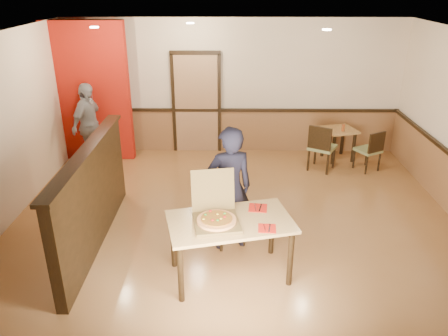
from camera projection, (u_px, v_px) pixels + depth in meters
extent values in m
plane|color=#A77241|center=(236.00, 235.00, 6.51)|extent=(7.00, 7.00, 0.00)
plane|color=black|center=(238.00, 41.00, 5.38)|extent=(7.00, 7.00, 0.00)
plane|color=beige|center=(234.00, 87.00, 9.15)|extent=(7.00, 0.00, 7.00)
cube|color=#8D5F38|center=(234.00, 131.00, 9.50)|extent=(7.00, 0.04, 0.90)
cube|color=black|center=(234.00, 110.00, 9.30)|extent=(7.00, 0.06, 0.06)
cube|color=tan|center=(196.00, 104.00, 9.26)|extent=(0.90, 0.06, 2.10)
cube|color=black|center=(93.00, 199.00, 6.06)|extent=(0.14, 3.00, 1.40)
cube|color=black|center=(86.00, 151.00, 5.77)|extent=(0.20, 3.10, 0.05)
cube|color=#A3160B|center=(90.00, 93.00, 8.72)|extent=(1.60, 0.20, 2.78)
cylinder|color=#FFD4B2|center=(94.00, 27.00, 7.06)|extent=(0.14, 0.14, 0.02)
cylinder|color=#FFD4B2|center=(190.00, 23.00, 7.69)|extent=(0.14, 0.14, 0.02)
cylinder|color=#FFD4B2|center=(327.00, 30.00, 6.75)|extent=(0.14, 0.14, 0.02)
cube|color=tan|center=(230.00, 222.00, 5.33)|extent=(1.67, 1.19, 0.04)
cylinder|color=black|center=(181.00, 274.00, 5.04)|extent=(0.07, 0.07, 0.77)
cylinder|color=black|center=(173.00, 241.00, 5.66)|extent=(0.07, 0.07, 0.77)
cylinder|color=black|center=(290.00, 258.00, 5.32)|extent=(0.07, 0.07, 0.77)
cylinder|color=black|center=(272.00, 229.00, 5.94)|extent=(0.07, 0.07, 0.77)
cube|color=olive|center=(228.00, 216.00, 6.17)|extent=(0.55, 0.55, 0.05)
cube|color=black|center=(223.00, 196.00, 6.24)|extent=(0.38, 0.19, 0.40)
cylinder|color=black|center=(221.00, 240.00, 6.06)|extent=(0.04, 0.04, 0.37)
cylinder|color=black|center=(212.00, 227.00, 6.35)|extent=(0.04, 0.04, 0.37)
cylinder|color=black|center=(244.00, 234.00, 6.18)|extent=(0.04, 0.04, 0.37)
cylinder|color=black|center=(234.00, 223.00, 6.48)|extent=(0.04, 0.04, 0.37)
cube|color=olive|center=(322.00, 147.00, 8.54)|extent=(0.64, 0.64, 0.06)
cube|color=black|center=(320.00, 138.00, 8.27)|extent=(0.41, 0.26, 0.45)
cylinder|color=black|center=(334.00, 158.00, 8.71)|extent=(0.04, 0.04, 0.41)
cylinder|color=black|center=(327.00, 165.00, 8.40)|extent=(0.04, 0.04, 0.41)
cylinder|color=black|center=(315.00, 155.00, 8.89)|extent=(0.04, 0.04, 0.41)
cylinder|color=black|center=(308.00, 161.00, 8.58)|extent=(0.04, 0.04, 0.41)
cube|color=olive|center=(368.00, 150.00, 8.55)|extent=(0.56, 0.56, 0.05)
cube|color=black|center=(377.00, 142.00, 8.31)|extent=(0.36, 0.22, 0.39)
cylinder|color=black|center=(366.00, 157.00, 8.86)|extent=(0.04, 0.04, 0.36)
cylinder|color=black|center=(379.00, 162.00, 8.58)|extent=(0.04, 0.04, 0.36)
cylinder|color=black|center=(354.00, 160.00, 8.71)|extent=(0.04, 0.04, 0.36)
cylinder|color=black|center=(366.00, 166.00, 8.44)|extent=(0.04, 0.04, 0.36)
cube|color=tan|center=(340.00, 130.00, 8.97)|extent=(0.76, 0.76, 0.04)
cylinder|color=black|center=(333.00, 150.00, 8.84)|extent=(0.07, 0.07, 0.62)
cylinder|color=black|center=(323.00, 142.00, 9.25)|extent=(0.07, 0.07, 0.62)
cylinder|color=black|center=(354.00, 148.00, 8.95)|extent=(0.07, 0.07, 0.62)
cylinder|color=black|center=(342.00, 140.00, 9.36)|extent=(0.07, 0.07, 0.62)
imported|color=black|center=(229.00, 189.00, 5.91)|extent=(0.75, 0.60, 1.78)
imported|color=#94959C|center=(89.00, 125.00, 8.61)|extent=(0.68, 1.06, 1.68)
cube|color=brown|center=(217.00, 223.00, 5.23)|extent=(0.62, 0.62, 0.04)
cube|color=brown|center=(213.00, 190.00, 5.40)|extent=(0.55, 0.19, 0.53)
cylinder|color=#F0A157|center=(217.00, 220.00, 5.22)|extent=(0.50, 0.50, 0.03)
cube|color=red|center=(267.00, 228.00, 5.15)|extent=(0.22, 0.22, 0.00)
cylinder|color=silver|center=(265.00, 228.00, 5.14)|extent=(0.02, 0.18, 0.01)
cube|color=silver|center=(270.00, 228.00, 5.14)|extent=(0.03, 0.19, 0.00)
cube|color=red|center=(258.00, 208.00, 5.60)|extent=(0.26, 0.26, 0.01)
cylinder|color=silver|center=(256.00, 207.00, 5.60)|extent=(0.03, 0.20, 0.01)
cube|color=silver|center=(260.00, 208.00, 5.60)|extent=(0.04, 0.21, 0.00)
cylinder|color=#92411A|center=(343.00, 128.00, 8.81)|extent=(0.06, 0.06, 0.14)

